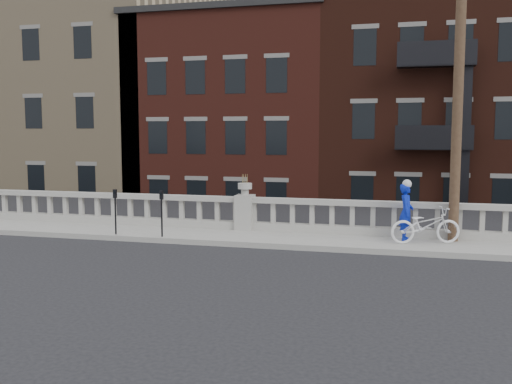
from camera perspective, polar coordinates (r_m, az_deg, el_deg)
ground at (r=14.37m, az=-5.39°, el=-6.93°), size 120.00×120.00×0.00m
sidewalk at (r=17.14m, az=-1.96°, el=-4.53°), size 32.00×2.20×0.15m
balustrade at (r=17.95m, az=-1.11°, el=-2.22°), size 28.00×0.34×1.03m
planter_pedestal at (r=17.93m, az=-1.11°, el=-1.62°), size 0.55×0.55×1.76m
lower_level at (r=36.45m, az=7.92°, el=5.03°), size 80.00×44.00×20.80m
utility_pole at (r=16.94m, az=19.67°, el=12.53°), size 1.60×0.28×10.00m
parking_meter_b at (r=17.57m, az=-13.90°, el=-1.41°), size 0.10×0.09×1.36m
parking_meter_c at (r=16.91m, az=-9.42°, el=-1.60°), size 0.10×0.09×1.36m
bicycle at (r=16.39m, az=16.58°, el=-3.20°), size 2.05×1.26×1.02m
cyclist at (r=16.69m, az=14.79°, el=-1.93°), size 0.44×0.63×1.62m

